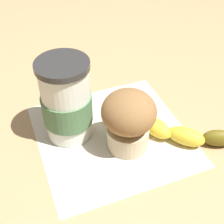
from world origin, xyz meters
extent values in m
plane|color=tan|center=(0.00, 0.00, 0.00)|extent=(3.00, 3.00, 0.00)
cube|color=beige|center=(0.00, 0.00, 0.00)|extent=(0.29, 0.29, 0.00)
cylinder|color=silver|center=(-0.06, 0.04, 0.07)|extent=(0.08, 0.08, 0.14)
cylinder|color=#2D2D2D|center=(-0.06, 0.04, 0.14)|extent=(0.09, 0.09, 0.01)
cylinder|color=#4C754C|center=(-0.06, 0.04, 0.06)|extent=(0.09, 0.09, 0.05)
cylinder|color=beige|center=(0.01, -0.03, 0.02)|extent=(0.07, 0.07, 0.04)
ellipsoid|color=olive|center=(0.01, -0.03, 0.08)|extent=(0.09, 0.09, 0.07)
ellipsoid|color=yellow|center=(0.05, 0.02, 0.02)|extent=(0.03, 0.06, 0.03)
ellipsoid|color=yellow|center=(0.07, -0.04, 0.02)|extent=(0.05, 0.07, 0.03)
ellipsoid|color=yellow|center=(0.10, -0.08, 0.02)|extent=(0.06, 0.07, 0.03)
ellipsoid|color=brown|center=(0.15, -0.11, 0.02)|extent=(0.06, 0.05, 0.03)
camera|label=1|loc=(-0.19, -0.34, 0.41)|focal=50.00mm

